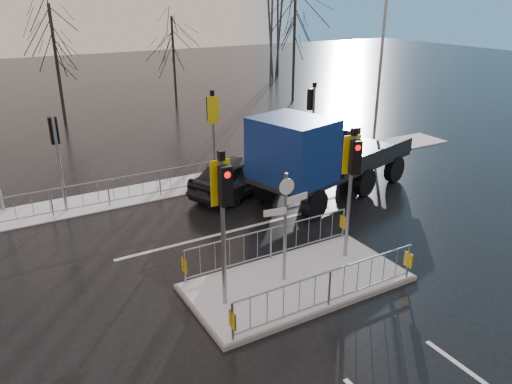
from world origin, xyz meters
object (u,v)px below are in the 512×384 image
flatbed_truck (311,156)px  street_lamp_right (382,61)px  car_far_lane (238,174)px  traffic_island (297,272)px

flatbed_truck → street_lamp_right: street_lamp_right is taller
car_far_lane → street_lamp_right: size_ratio=0.56×
car_far_lane → flatbed_truck: 3.07m
traffic_island → car_far_lane: size_ratio=1.34×
traffic_island → street_lamp_right: street_lamp_right is taller
traffic_island → car_far_lane: bearing=74.9°
traffic_island → flatbed_truck: traffic_island is taller
flatbed_truck → street_lamp_right: (6.84, 3.87, 2.58)m
traffic_island → flatbed_truck: size_ratio=0.77×
car_far_lane → street_lamp_right: 9.63m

